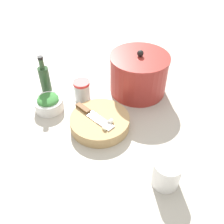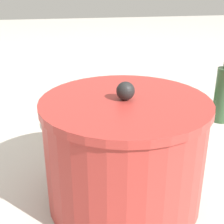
# 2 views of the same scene
# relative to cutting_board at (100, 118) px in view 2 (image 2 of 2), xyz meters

# --- Properties ---
(ground_plane) EXTENTS (5.00, 5.00, 0.00)m
(ground_plane) POSITION_rel_cutting_board_xyz_m (0.01, 0.09, -0.02)
(ground_plane) COLOR #B2ADA3
(cutting_board) EXTENTS (0.24, 0.24, 0.05)m
(cutting_board) POSITION_rel_cutting_board_xyz_m (0.00, 0.00, 0.00)
(cutting_board) COLOR tan
(cutting_board) RESTS_ON ground_plane
(chef_knife) EXTENTS (0.20, 0.06, 0.01)m
(chef_knife) POSITION_rel_cutting_board_xyz_m (-0.04, -0.01, 0.03)
(chef_knife) COLOR brown
(chef_knife) RESTS_ON cutting_board
(garlic_cloves) EXTENTS (0.03, 0.07, 0.02)m
(garlic_cloves) POSITION_rel_cutting_board_xyz_m (0.05, -0.01, 0.03)
(garlic_cloves) COLOR silver
(garlic_cloves) RESTS_ON cutting_board
(herb_bowl) EXTENTS (0.13, 0.13, 0.07)m
(herb_bowl) POSITION_rel_cutting_board_xyz_m (-0.24, -0.04, 0.01)
(herb_bowl) COLOR white
(herb_bowl) RESTS_ON ground_plane
(spice_jar) EXTENTS (0.07, 0.07, 0.09)m
(spice_jar) POSITION_rel_cutting_board_xyz_m (-0.17, 0.10, 0.02)
(spice_jar) COLOR silver
(spice_jar) RESTS_ON ground_plane
(oil_bottle) EXTENTS (0.05, 0.05, 0.20)m
(oil_bottle) POSITION_rel_cutting_board_xyz_m (-0.32, 0.03, 0.06)
(oil_bottle) COLOR #2D4C2D
(oil_bottle) RESTS_ON ground_plane
(stock_pot) EXTENTS (0.26, 0.26, 0.21)m
(stock_pot) POSITION_rel_cutting_board_xyz_m (0.00, 0.29, 0.07)
(stock_pot) COLOR #9E2D28
(stock_pot) RESTS_ON ground_plane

